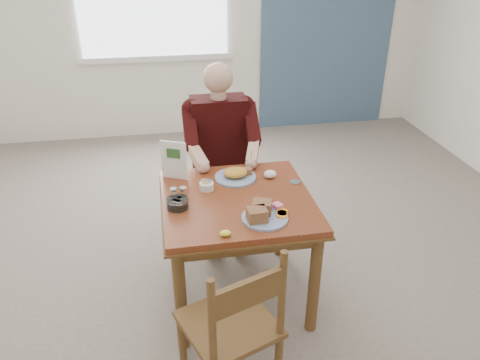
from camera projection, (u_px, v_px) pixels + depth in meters
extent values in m
plane|color=#6A5D56|center=(237.00, 293.00, 3.18)|extent=(6.00, 6.00, 0.00)
plane|color=white|center=(190.00, 12.00, 5.14)|extent=(5.50, 0.00, 5.50)
cube|color=#405B78|center=(330.00, 9.00, 5.37)|extent=(1.60, 0.02, 2.80)
ellipsoid|color=#FBFC35|center=(225.00, 233.00, 2.46)|extent=(0.07, 0.06, 0.03)
ellipsoid|color=white|center=(270.00, 174.00, 3.05)|extent=(0.09, 0.08, 0.05)
cylinder|color=silver|center=(295.00, 182.00, 3.00)|extent=(0.08, 0.08, 0.01)
cube|color=white|center=(157.00, 58.00, 5.26)|extent=(1.72, 0.04, 0.06)
cube|color=brown|center=(237.00, 201.00, 2.84)|extent=(0.90, 0.90, 0.04)
cube|color=brown|center=(237.00, 204.00, 2.85)|extent=(0.92, 0.92, 0.01)
cylinder|color=brown|center=(181.00, 299.00, 2.61)|extent=(0.07, 0.07, 0.71)
cylinder|color=brown|center=(314.00, 283.00, 2.73)|extent=(0.07, 0.07, 0.71)
cylinder|color=brown|center=(173.00, 224.00, 3.29)|extent=(0.07, 0.07, 0.71)
cylinder|color=brown|center=(281.00, 213.00, 3.41)|extent=(0.07, 0.07, 0.71)
cube|color=brown|center=(249.00, 247.00, 2.53)|extent=(0.80, 0.03, 0.08)
cube|color=brown|center=(227.00, 181.00, 3.21)|extent=(0.80, 0.03, 0.08)
cube|color=brown|center=(173.00, 216.00, 2.81)|extent=(0.03, 0.80, 0.08)
cube|color=brown|center=(298.00, 205.00, 2.93)|extent=(0.03, 0.80, 0.08)
cylinder|color=brown|center=(201.00, 223.00, 3.54)|extent=(0.04, 0.04, 0.45)
cylinder|color=brown|center=(248.00, 218.00, 3.60)|extent=(0.04, 0.04, 0.45)
cylinder|color=brown|center=(196.00, 199.00, 3.85)|extent=(0.04, 0.04, 0.45)
cylinder|color=brown|center=(239.00, 195.00, 3.91)|extent=(0.04, 0.04, 0.45)
cube|color=brown|center=(221.00, 182.00, 3.61)|extent=(0.42, 0.42, 0.03)
cylinder|color=brown|center=(194.00, 146.00, 3.63)|extent=(0.04, 0.04, 0.50)
cylinder|color=brown|center=(239.00, 143.00, 3.69)|extent=(0.04, 0.04, 0.50)
cube|color=brown|center=(216.00, 133.00, 3.61)|extent=(0.38, 0.03, 0.14)
cylinder|color=brown|center=(183.00, 349.00, 2.46)|extent=(0.05, 0.05, 0.45)
cylinder|color=brown|center=(241.00, 323.00, 2.63)|extent=(0.05, 0.05, 0.45)
cube|color=brown|center=(229.00, 324.00, 2.30)|extent=(0.54, 0.54, 0.03)
cylinder|color=brown|center=(212.00, 326.00, 1.97)|extent=(0.05, 0.05, 0.50)
cylinder|color=brown|center=(282.00, 296.00, 2.13)|extent=(0.05, 0.05, 0.50)
cube|color=brown|center=(249.00, 293.00, 2.00)|extent=(0.37, 0.16, 0.14)
cube|color=tan|center=(209.00, 182.00, 3.46)|extent=(0.13, 0.38, 0.12)
cube|color=tan|center=(236.00, 179.00, 3.49)|extent=(0.13, 0.38, 0.12)
cube|color=tan|center=(213.00, 229.00, 3.44)|extent=(0.10, 0.10, 0.48)
cube|color=tan|center=(240.00, 226.00, 3.47)|extent=(0.10, 0.10, 0.48)
cube|color=black|center=(219.00, 135.00, 3.46)|extent=(0.40, 0.22, 0.58)
sphere|color=black|center=(192.00, 109.00, 3.33)|extent=(0.15, 0.15, 0.15)
sphere|color=black|center=(244.00, 106.00, 3.39)|extent=(0.15, 0.15, 0.15)
cylinder|color=tan|center=(218.00, 96.00, 3.30)|extent=(0.11, 0.11, 0.08)
sphere|color=tan|center=(218.00, 78.00, 3.24)|extent=(0.21, 0.21, 0.21)
cube|color=black|center=(190.00, 128.00, 3.27)|extent=(0.09, 0.29, 0.27)
cube|color=black|center=(251.00, 124.00, 3.34)|extent=(0.09, 0.29, 0.27)
sphere|color=black|center=(192.00, 147.00, 3.22)|extent=(0.09, 0.09, 0.09)
sphere|color=black|center=(254.00, 143.00, 3.29)|extent=(0.09, 0.09, 0.09)
cube|color=tan|center=(198.00, 157.00, 3.16)|extent=(0.14, 0.23, 0.14)
cube|color=tan|center=(253.00, 153.00, 3.22)|extent=(0.14, 0.23, 0.14)
sphere|color=tan|center=(204.00, 167.00, 3.11)|extent=(0.08, 0.08, 0.08)
sphere|color=tan|center=(251.00, 164.00, 3.16)|extent=(0.08, 0.08, 0.08)
cylinder|color=silver|center=(251.00, 157.00, 3.13)|extent=(0.01, 0.05, 0.12)
cylinder|color=white|center=(265.00, 218.00, 2.61)|extent=(0.28, 0.28, 0.01)
cube|color=#B0764E|center=(257.00, 215.00, 2.56)|extent=(0.11, 0.10, 0.07)
cube|color=#B0764E|center=(262.00, 207.00, 2.63)|extent=(0.13, 0.12, 0.07)
cylinder|color=orange|center=(282.00, 215.00, 2.62)|extent=(0.08, 0.08, 0.01)
cylinder|color=orange|center=(282.00, 213.00, 2.64)|extent=(0.06, 0.06, 0.01)
cylinder|color=orange|center=(282.00, 211.00, 2.65)|extent=(0.08, 0.08, 0.01)
cube|color=pink|center=(278.00, 206.00, 2.69)|extent=(0.07, 0.07, 0.03)
cylinder|color=white|center=(235.00, 177.00, 3.05)|extent=(0.29, 0.29, 0.02)
ellipsoid|color=yellow|center=(235.00, 172.00, 3.03)|extent=(0.16, 0.14, 0.06)
cube|color=#B0764E|center=(244.00, 171.00, 3.06)|extent=(0.10, 0.07, 0.04)
cylinder|color=white|center=(207.00, 186.00, 2.91)|extent=(0.10, 0.10, 0.05)
cube|color=pink|center=(205.00, 182.00, 2.89)|extent=(0.03, 0.01, 0.02)
cube|color=#6699D8|center=(209.00, 181.00, 2.90)|extent=(0.03, 0.02, 0.02)
cube|color=#EAD159|center=(206.00, 183.00, 2.88)|extent=(0.03, 0.02, 0.02)
cube|color=white|center=(204.00, 181.00, 2.90)|extent=(0.03, 0.02, 0.02)
cylinder|color=white|center=(174.00, 196.00, 2.77)|extent=(0.04, 0.04, 0.08)
cylinder|color=silver|center=(174.00, 189.00, 2.74)|extent=(0.04, 0.04, 0.02)
cylinder|color=white|center=(183.00, 195.00, 2.78)|extent=(0.04, 0.04, 0.08)
cylinder|color=silver|center=(183.00, 189.00, 2.75)|extent=(0.04, 0.04, 0.02)
cylinder|color=white|center=(178.00, 203.00, 2.71)|extent=(0.16, 0.16, 0.06)
cylinder|color=white|center=(175.00, 201.00, 2.70)|extent=(0.04, 0.04, 0.02)
cylinder|color=white|center=(179.00, 199.00, 2.72)|extent=(0.04, 0.04, 0.02)
cylinder|color=white|center=(179.00, 202.00, 2.69)|extent=(0.04, 0.04, 0.02)
cube|color=white|center=(174.00, 160.00, 3.00)|extent=(0.16, 0.09, 0.26)
cube|color=#2D5926|center=(173.00, 154.00, 2.97)|extent=(0.08, 0.04, 0.06)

